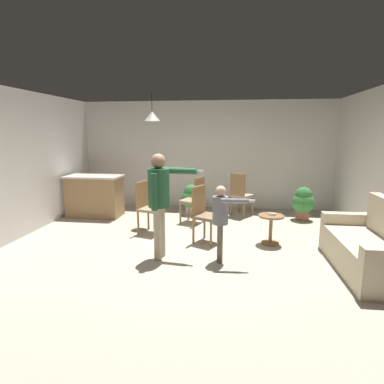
% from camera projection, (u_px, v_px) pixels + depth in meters
% --- Properties ---
extents(ground, '(7.68, 7.68, 0.00)m').
position_uv_depth(ground, '(187.00, 251.00, 5.26)').
color(ground, '#B2A893').
extents(wall_back, '(6.40, 0.10, 2.70)m').
position_uv_depth(wall_back, '(206.00, 155.00, 8.12)').
color(wall_back, silver).
rests_on(wall_back, ground).
extents(wall_left, '(0.10, 6.40, 2.70)m').
position_uv_depth(wall_left, '(2.00, 167.00, 5.43)').
color(wall_left, silver).
rests_on(wall_left, ground).
extents(couch_floral, '(0.88, 1.81, 1.00)m').
position_uv_depth(couch_floral, '(373.00, 248.00, 4.44)').
color(couch_floral, beige).
rests_on(couch_floral, ground).
extents(kitchen_counter, '(1.26, 0.66, 0.95)m').
position_uv_depth(kitchen_counter, '(95.00, 196.00, 7.36)').
color(kitchen_counter, '#99754C').
rests_on(kitchen_counter, ground).
extents(side_table_by_couch, '(0.44, 0.44, 0.52)m').
position_uv_depth(side_table_by_couch, '(271.00, 226.00, 5.53)').
color(side_table_by_couch, olive).
rests_on(side_table_by_couch, ground).
extents(person_adult, '(0.82, 0.47, 1.62)m').
position_uv_depth(person_adult, '(160.00, 195.00, 4.79)').
color(person_adult, tan).
rests_on(person_adult, ground).
extents(person_child, '(0.61, 0.34, 1.16)m').
position_uv_depth(person_child, '(221.00, 215.00, 4.71)').
color(person_child, '#60564C').
rests_on(person_child, ground).
extents(dining_chair_by_counter, '(0.52, 0.52, 1.00)m').
position_uv_depth(dining_chair_by_counter, '(148.00, 205.00, 6.12)').
color(dining_chair_by_counter, olive).
rests_on(dining_chair_by_counter, ground).
extents(dining_chair_near_wall, '(0.57, 0.57, 1.00)m').
position_uv_depth(dining_chair_near_wall, '(204.00, 212.00, 5.60)').
color(dining_chair_near_wall, olive).
rests_on(dining_chair_near_wall, ground).
extents(dining_chair_centre_back, '(0.55, 0.55, 1.00)m').
position_uv_depth(dining_chair_centre_back, '(195.00, 198.00, 6.78)').
color(dining_chair_centre_back, olive).
rests_on(dining_chair_centre_back, ground).
extents(dining_chair_spare, '(0.58, 0.58, 1.00)m').
position_uv_depth(dining_chair_spare, '(240.00, 193.00, 7.37)').
color(dining_chair_spare, olive).
rests_on(dining_chair_spare, ground).
extents(potted_plant_corner, '(0.49, 0.49, 0.74)m').
position_uv_depth(potted_plant_corner, '(303.00, 202.00, 7.05)').
color(potted_plant_corner, brown).
rests_on(potted_plant_corner, ground).
extents(potted_plant_by_wall, '(0.47, 0.47, 0.72)m').
position_uv_depth(potted_plant_by_wall, '(191.00, 198.00, 7.54)').
color(potted_plant_by_wall, '#B7B2AD').
rests_on(potted_plant_by_wall, ground).
extents(spare_remote_on_table, '(0.13, 0.09, 0.04)m').
position_uv_depth(spare_remote_on_table, '(272.00, 214.00, 5.47)').
color(spare_remote_on_table, white).
rests_on(spare_remote_on_table, side_table_by_couch).
extents(ceiling_light_pendant, '(0.32, 0.32, 0.55)m').
position_uv_depth(ceiling_light_pendant, '(152.00, 116.00, 6.48)').
color(ceiling_light_pendant, silver).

